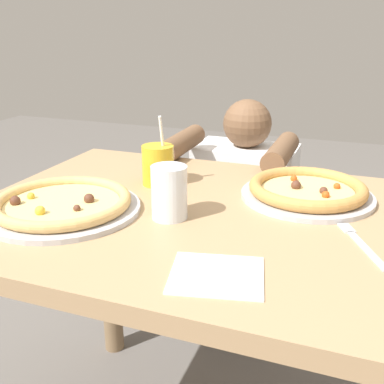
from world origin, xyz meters
name	(u,v)px	position (x,y,z in m)	size (l,w,h in m)	color
dining_table	(218,261)	(0.00, 0.00, 0.63)	(1.16, 0.80, 0.75)	tan
pizza_near	(63,204)	(-0.34, -0.12, 0.77)	(0.35, 0.35, 0.04)	#B7B7BC
pizza_far	(307,191)	(0.18, 0.17, 0.77)	(0.32, 0.32, 0.04)	#B7B7BC
drink_cup_colored	(158,165)	(-0.21, 0.14, 0.80)	(0.09, 0.09, 0.19)	gold
water_cup_clear	(169,192)	(-0.10, -0.06, 0.81)	(0.08, 0.08, 0.12)	silver
paper_napkin	(217,275)	(0.08, -0.27, 0.75)	(0.16, 0.14, 0.00)	white
fork	(360,243)	(0.31, -0.05, 0.75)	(0.10, 0.19, 0.00)	silver
diner_seated	(242,227)	(-0.11, 0.67, 0.41)	(0.40, 0.52, 0.90)	#333847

